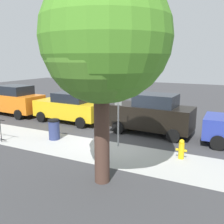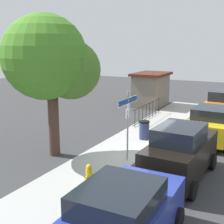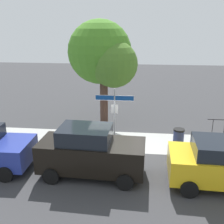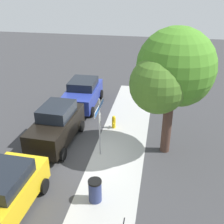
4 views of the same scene
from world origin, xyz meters
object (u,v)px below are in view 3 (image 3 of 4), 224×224
Objects in this scene: street_sign at (115,108)px; trash_bin at (178,138)px; car_black at (91,152)px; shade_tree at (103,56)px; fire_hydrant at (60,138)px.

street_sign is 3.11× the size of trash_bin.
car_black is 4.93m from trash_bin.
trash_bin is at bearing -33.72° from shade_tree.
car_black is at bearing -87.34° from shade_tree.
car_black is 4.36× the size of trash_bin.
trash_bin reaches higher than fire_hydrant.
street_sign is 0.49× the size of shade_tree.
street_sign reaches higher than trash_bin.
trash_bin is (5.95, 0.30, 0.11)m from fire_hydrant.
street_sign reaches higher than fire_hydrant.
trash_bin is at bearing 8.99° from street_sign.
car_black is at bearing -142.28° from trash_bin.
shade_tree reaches higher than street_sign.
shade_tree is at bearing 95.10° from car_black.
fire_hydrant is (-2.08, 2.70, -0.64)m from car_black.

